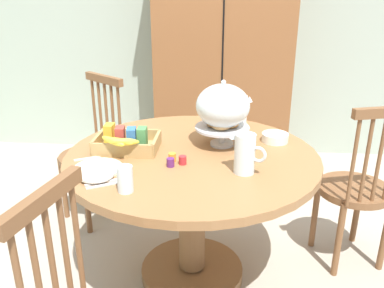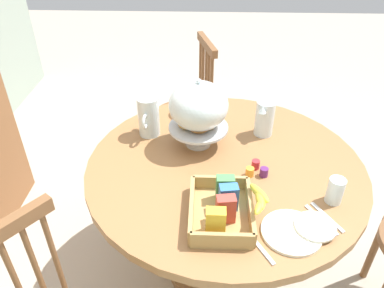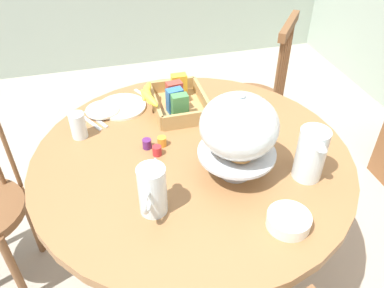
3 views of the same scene
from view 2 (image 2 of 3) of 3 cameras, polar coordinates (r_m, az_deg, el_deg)
ground_plane at (r=2.27m, az=1.61°, el=-16.77°), size 10.00×10.00×0.00m
dining_table at (r=1.84m, az=4.72°, el=-7.87°), size 1.25×1.25×0.74m
windsor_chair_near_window at (r=2.61m, az=-0.89°, el=4.35°), size 0.42×0.42×0.97m
pastry_stand_with_dome at (r=1.71m, az=0.99°, el=5.42°), size 0.28×0.28×0.34m
orange_juice_pitcher at (r=1.86m, az=-6.58°, el=3.96°), size 0.19×0.10×0.20m
milk_pitcher at (r=1.89m, az=10.93°, el=3.68°), size 0.17×0.10×0.18m
cereal_basket at (r=1.42m, az=5.17°, el=-9.56°), size 0.32×0.30×0.12m
china_plate_large at (r=1.44m, az=14.85°, el=-12.78°), size 0.22×0.22×0.01m
china_plate_small at (r=1.46m, az=18.18°, el=-11.77°), size 0.15×0.15×0.01m
cereal_bowl at (r=2.05m, az=-1.03°, el=5.07°), size 0.14×0.14×0.04m
drinking_glass at (r=1.58m, az=20.90°, el=-6.62°), size 0.06×0.06×0.11m
jam_jar_strawberry at (r=1.68m, az=9.63°, el=-3.07°), size 0.04×0.04×0.04m
jam_jar_apricot at (r=1.64m, az=8.76°, el=-4.18°), size 0.04×0.04×0.04m
jam_jar_grape at (r=1.65m, az=10.86°, el=-4.21°), size 0.04×0.04×0.04m
table_knife at (r=1.52m, az=18.98°, el=-10.81°), size 0.16×0.09×0.01m
dinner_fork at (r=1.53m, az=19.80°, el=-10.39°), size 0.16×0.09×0.01m
soup_spoon at (r=1.37m, az=10.17°, el=-15.06°), size 0.16×0.09×0.01m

